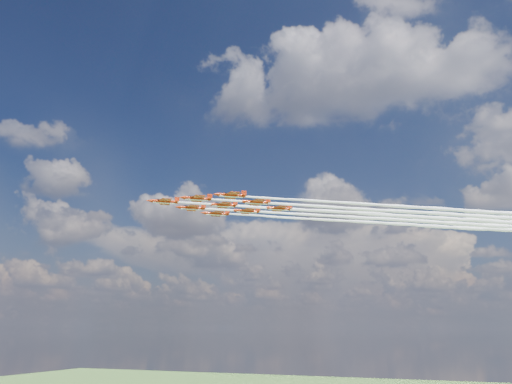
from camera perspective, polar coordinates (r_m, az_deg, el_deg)
jet_lead at (r=189.46m, az=9.52°, el=-2.29°), size 111.91×82.31×2.79m
jet_row2_port at (r=187.78m, az=13.24°, el=-1.97°), size 111.91×82.31×2.79m
jet_row2_starb at (r=199.87m, az=11.42°, el=-2.88°), size 111.91×82.31×2.79m
jet_row3_port at (r=186.91m, az=17.02°, el=-1.64°), size 111.91×82.31×2.79m
jet_row3_centre at (r=198.56m, az=14.96°, el=-2.58°), size 111.91×82.31×2.79m
jet_row3_starb at (r=210.49m, az=13.13°, el=-3.40°), size 111.91×82.31×2.79m
jet_row4_port at (r=198.03m, az=18.53°, el=-2.26°), size 111.91×82.31×2.79m
jet_row4_starb at (r=209.53m, az=16.49°, el=-3.11°), size 111.91×82.31×2.79m
jet_tail at (r=209.29m, az=19.88°, el=-2.82°), size 111.91×82.31×2.79m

